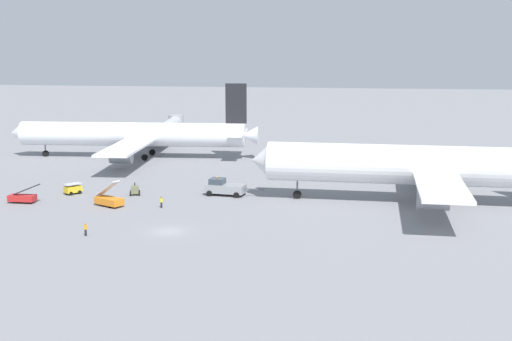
# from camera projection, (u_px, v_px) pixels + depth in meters

# --- Properties ---
(ground_plane) EXTENTS (600.00, 600.00, 0.00)m
(ground_plane) POSITION_uv_depth(u_px,v_px,m) (168.00, 231.00, 85.60)
(ground_plane) COLOR gray
(airliner_at_gate_left) EXTENTS (53.57, 49.44, 15.83)m
(airliner_at_gate_left) POSITION_uv_depth(u_px,v_px,m) (135.00, 135.00, 141.13)
(airliner_at_gate_left) COLOR white
(airliner_at_gate_left) RESTS_ON ground
(airliner_being_pushed) EXTENTS (51.13, 41.56, 16.87)m
(airliner_being_pushed) POSITION_uv_depth(u_px,v_px,m) (421.00, 166.00, 99.75)
(airliner_being_pushed) COLOR white
(airliner_being_pushed) RESTS_ON ground
(pushback_tug) EXTENTS (9.57, 3.80, 2.96)m
(pushback_tug) POSITION_uv_depth(u_px,v_px,m) (224.00, 187.00, 106.18)
(pushback_tug) COLOR gray
(pushback_tug) RESTS_ON ground
(gse_stair_truck_yellow) EXTENTS (4.91, 3.86, 4.06)m
(gse_stair_truck_yellow) POSITION_uv_depth(u_px,v_px,m) (109.00, 199.00, 98.88)
(gse_stair_truck_yellow) COLOR orange
(gse_stair_truck_yellow) RESTS_ON ground
(gse_baggage_cart_near_cluster) EXTENTS (2.92, 3.12, 1.71)m
(gse_baggage_cart_near_cluster) POSITION_uv_depth(u_px,v_px,m) (73.00, 189.00, 106.99)
(gse_baggage_cart_near_cluster) COLOR gold
(gse_baggage_cart_near_cluster) RESTS_ON ground
(gse_belt_loader_portside) EXTENTS (4.92, 1.81, 3.02)m
(gse_belt_loader_portside) POSITION_uv_depth(u_px,v_px,m) (23.00, 197.00, 101.04)
(gse_belt_loader_portside) COLOR red
(gse_belt_loader_portside) RESTS_ON ground
(gse_gpu_cart_small) EXTENTS (2.15, 2.48, 1.90)m
(gse_gpu_cart_small) POSITION_uv_depth(u_px,v_px,m) (135.00, 190.00, 106.46)
(gse_gpu_cart_small) COLOR #666B4C
(gse_gpu_cart_small) RESTS_ON ground
(ground_crew_ramp_agent_by_cones) EXTENTS (0.48, 0.36, 1.70)m
(ground_crew_ramp_agent_by_cones) POSITION_uv_depth(u_px,v_px,m) (161.00, 202.00, 97.84)
(ground_crew_ramp_agent_by_cones) COLOR black
(ground_crew_ramp_agent_by_cones) RESTS_ON ground
(ground_crew_marshaller_foreground) EXTENTS (0.36, 0.36, 1.66)m
(ground_crew_marshaller_foreground) POSITION_uv_depth(u_px,v_px,m) (86.00, 229.00, 83.44)
(ground_crew_marshaller_foreground) COLOR black
(ground_crew_marshaller_foreground) RESTS_ON ground
(jet_bridge) EXTENTS (5.25, 19.60, 6.11)m
(jet_bridge) POSITION_uv_depth(u_px,v_px,m) (171.00, 125.00, 163.10)
(jet_bridge) COLOR #B7B7BC
(jet_bridge) RESTS_ON ground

